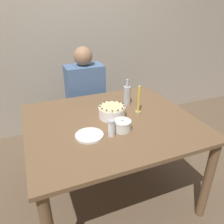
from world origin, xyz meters
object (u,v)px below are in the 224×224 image
object	(u,v)px
cake	(112,112)
candle	(139,103)
sugar_shaker	(111,128)
person_man_blue_shirt	(86,108)
bottle	(127,95)
sugar_bowl	(122,125)

from	to	relation	value
cake	candle	xyz separation A→B (m)	(0.23, -0.02, 0.05)
cake	sugar_shaker	size ratio (longest dim) A/B	1.76
cake	person_man_blue_shirt	size ratio (longest dim) A/B	0.18
sugar_shaker	bottle	size ratio (longest dim) A/B	0.52
candle	person_man_blue_shirt	bearing A→B (deg)	108.71
cake	sugar_shaker	distance (m)	0.28
cake	candle	distance (m)	0.24
cake	sugar_bowl	bearing A→B (deg)	-92.51
sugar_shaker	candle	distance (m)	0.42
cake	sugar_bowl	distance (m)	0.22
bottle	cake	bearing A→B (deg)	-140.55
person_man_blue_shirt	bottle	bearing A→B (deg)	114.10
sugar_bowl	bottle	bearing A→B (deg)	60.12
sugar_bowl	sugar_shaker	bearing A→B (deg)	-158.40
cake	candle	bearing A→B (deg)	-5.11
sugar_bowl	person_man_blue_shirt	size ratio (longest dim) A/B	0.11
candle	person_man_blue_shirt	distance (m)	0.86
cake	sugar_shaker	world-z (taller)	sugar_shaker
sugar_shaker	candle	size ratio (longest dim) A/B	0.51
cake	candle	size ratio (longest dim) A/B	0.89
sugar_shaker	cake	bearing A→B (deg)	66.96
sugar_shaker	bottle	bearing A→B (deg)	53.10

